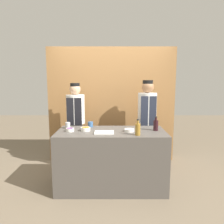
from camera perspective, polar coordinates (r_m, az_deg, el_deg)
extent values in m
plane|color=#756651|center=(3.80, -0.01, -18.86)|extent=(14.00, 14.00, 0.00)
cube|color=olive|center=(4.66, 0.05, 1.85)|extent=(2.66, 0.18, 2.40)
cube|color=#514C47|center=(3.61, -0.01, -12.24)|extent=(1.72, 0.78, 0.94)
cylinder|color=white|center=(3.49, -6.73, -4.44)|extent=(0.15, 0.15, 0.06)
cylinder|color=orange|center=(3.49, -6.73, -4.11)|extent=(0.12, 0.12, 0.02)
cylinder|color=white|center=(3.49, -10.72, -4.58)|extent=(0.13, 0.13, 0.05)
cylinder|color=#703384|center=(3.49, -10.73, -4.30)|extent=(0.11, 0.11, 0.02)
cylinder|color=white|center=(3.44, 4.73, -4.77)|extent=(0.15, 0.15, 0.04)
cylinder|color=silver|center=(3.43, 4.73, -4.52)|extent=(0.13, 0.13, 0.01)
cube|color=white|center=(3.33, -1.86, -5.36)|extent=(0.29, 0.21, 0.02)
cylinder|color=olive|center=(3.21, 6.95, -4.57)|extent=(0.08, 0.08, 0.17)
cylinder|color=olive|center=(3.19, 6.99, -2.62)|extent=(0.03, 0.03, 0.05)
cylinder|color=black|center=(3.18, 7.00, -2.03)|extent=(0.03, 0.03, 0.01)
cylinder|color=black|center=(3.54, 11.57, -3.49)|extent=(0.08, 0.08, 0.16)
cylinder|color=black|center=(3.52, 11.62, -1.79)|extent=(0.03, 0.03, 0.05)
cylinder|color=black|center=(3.52, 11.64, -1.28)|extent=(0.03, 0.03, 0.01)
cylinder|color=#B7B7BC|center=(3.70, -11.26, -3.44)|extent=(0.08, 0.08, 0.10)
cylinder|color=#386093|center=(3.76, -5.45, -3.22)|extent=(0.09, 0.09, 0.09)
cylinder|color=#28282D|center=(4.38, -9.06, -8.74)|extent=(0.25, 0.25, 0.91)
cylinder|color=silver|center=(4.22, -9.30, 0.74)|extent=(0.34, 0.34, 0.55)
cube|color=black|center=(4.06, -9.67, 0.10)|extent=(0.28, 0.02, 0.51)
sphere|color=tan|center=(4.18, -9.43, 5.89)|extent=(0.21, 0.21, 0.21)
cylinder|color=black|center=(4.18, -9.46, 6.96)|extent=(0.18, 0.18, 0.07)
cylinder|color=#28282D|center=(4.38, 9.12, -8.88)|extent=(0.26, 0.26, 0.89)
cylinder|color=silver|center=(4.21, 9.37, 0.83)|extent=(0.36, 0.36, 0.61)
cube|color=#232838|center=(4.05, 9.74, 0.16)|extent=(0.28, 0.02, 0.56)
sphere|color=#9E704C|center=(4.18, 9.51, 6.49)|extent=(0.23, 0.23, 0.23)
cylinder|color=black|center=(4.17, 9.54, 7.66)|extent=(0.19, 0.19, 0.08)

